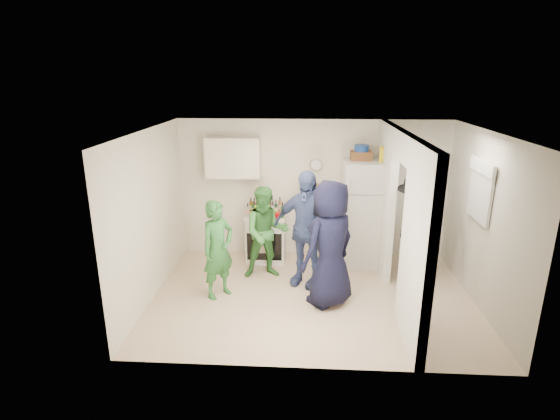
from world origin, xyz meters
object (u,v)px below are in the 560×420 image
object	(u,v)px
person_denim	(306,229)
blue_bowl	(362,148)
fridge	(364,213)
yellow_cup_stack_top	(382,154)
stove	(266,238)
person_green_left	(218,249)
person_navy	(330,244)
person_green_center	(266,233)
wicker_basket	(361,156)
person_nook	(415,231)

from	to	relation	value
person_denim	blue_bowl	bearing A→B (deg)	69.95
fridge	yellow_cup_stack_top	world-z (taller)	yellow_cup_stack_top
stove	person_green_left	size ratio (longest dim) A/B	0.56
fridge	person_denim	xyz separation A→B (m)	(-1.01, -0.89, 0.01)
stove	fridge	size ratio (longest dim) A/B	0.45
stove	person_navy	xyz separation A→B (m)	(1.06, -1.53, 0.51)
person_green_center	person_navy	bearing A→B (deg)	-51.39
stove	fridge	distance (m)	1.80
fridge	yellow_cup_stack_top	xyz separation A→B (m)	(0.22, -0.10, 1.05)
fridge	blue_bowl	distance (m)	1.14
wicker_basket	yellow_cup_stack_top	bearing A→B (deg)	-25.11
fridge	person_denim	size ratio (longest dim) A/B	0.99
person_denim	person_navy	xyz separation A→B (m)	(0.35, -0.61, -0.00)
wicker_basket	person_nook	distance (m)	1.55
stove	person_green_left	distance (m)	1.55
wicker_basket	person_green_left	bearing A→B (deg)	-147.31
person_green_left	person_green_center	size ratio (longest dim) A/B	0.98
stove	person_green_left	xyz separation A→B (m)	(-0.58, -1.40, 0.33)
stove	yellow_cup_stack_top	world-z (taller)	yellow_cup_stack_top
person_green_left	person_denim	bearing A→B (deg)	-28.48
fridge	person_green_left	size ratio (longest dim) A/B	1.23
person_nook	wicker_basket	bearing A→B (deg)	-139.45
person_nook	person_green_center	bearing A→B (deg)	-95.63
person_nook	person_green_left	bearing A→B (deg)	-81.19
blue_bowl	stove	bearing A→B (deg)	-179.30
fridge	person_nook	distance (m)	1.07
person_green_left	person_nook	distance (m)	3.05
person_navy	yellow_cup_stack_top	bearing A→B (deg)	-165.26
yellow_cup_stack_top	person_green_left	world-z (taller)	yellow_cup_stack_top
person_nook	fridge	bearing A→B (deg)	-141.63
blue_bowl	person_denim	size ratio (longest dim) A/B	0.13
person_denim	person_navy	distance (m)	0.70
person_green_left	person_green_center	distance (m)	0.97
stove	blue_bowl	world-z (taller)	blue_bowl
person_navy	blue_bowl	bearing A→B (deg)	-153.02
yellow_cup_stack_top	person_green_center	world-z (taller)	yellow_cup_stack_top
fridge	person_denim	distance (m)	1.35
stove	person_nook	distance (m)	2.60
fridge	wicker_basket	size ratio (longest dim) A/B	5.29
wicker_basket	yellow_cup_stack_top	size ratio (longest dim) A/B	1.40
blue_bowl	person_nook	size ratio (longest dim) A/B	0.13
wicker_basket	person_green_left	size ratio (longest dim) A/B	0.23
fridge	wicker_basket	world-z (taller)	wicker_basket
yellow_cup_stack_top	person_nook	distance (m)	1.37
person_green_center	person_navy	distance (m)	1.31
person_denim	fridge	bearing A→B (deg)	65.42
wicker_basket	person_nook	size ratio (longest dim) A/B	0.19
fridge	person_nook	size ratio (longest dim) A/B	1.03
wicker_basket	blue_bowl	size ratio (longest dim) A/B	1.46
blue_bowl	person_nook	distance (m)	1.64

